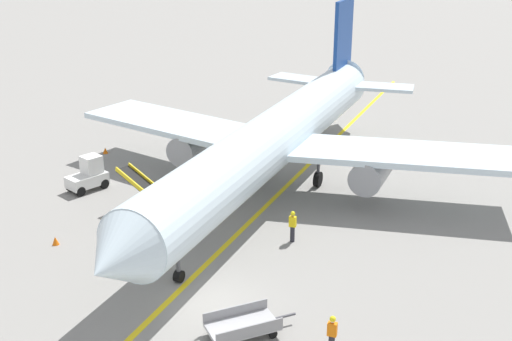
{
  "coord_description": "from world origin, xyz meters",
  "views": [
    {
      "loc": [
        10.51,
        -22.03,
        15.43
      ],
      "look_at": [
        -1.23,
        9.57,
        2.5
      ],
      "focal_mm": 45.49,
      "sensor_mm": 36.0,
      "label": 1
    }
  ],
  "objects_px": {
    "airliner": "(277,136)",
    "baggage_tug_near_wing": "(89,175)",
    "belt_loader_forward_hold": "(158,208)",
    "ground_crew_marshaller": "(332,334)",
    "safety_cone_nose_right": "(105,150)",
    "safety_cone_nose_left": "(55,241)",
    "ground_crew_wing_walker": "(293,225)",
    "baggage_cart_loaded": "(243,326)"
  },
  "relations": [
    {
      "from": "baggage_tug_near_wing",
      "to": "baggage_cart_loaded",
      "type": "bearing_deg",
      "value": -36.99
    },
    {
      "from": "belt_loader_forward_hold",
      "to": "ground_crew_marshaller",
      "type": "distance_m",
      "value": 14.45
    },
    {
      "from": "airliner",
      "to": "baggage_tug_near_wing",
      "type": "height_order",
      "value": "airliner"
    },
    {
      "from": "airliner",
      "to": "safety_cone_nose_left",
      "type": "relative_size",
      "value": 80.27
    },
    {
      "from": "safety_cone_nose_left",
      "to": "ground_crew_marshaller",
      "type": "bearing_deg",
      "value": -14.12
    },
    {
      "from": "belt_loader_forward_hold",
      "to": "ground_crew_marshaller",
      "type": "relative_size",
      "value": 3.01
    },
    {
      "from": "baggage_tug_near_wing",
      "to": "ground_crew_marshaller",
      "type": "height_order",
      "value": "baggage_tug_near_wing"
    },
    {
      "from": "ground_crew_marshaller",
      "to": "safety_cone_nose_right",
      "type": "bearing_deg",
      "value": 140.97
    },
    {
      "from": "belt_loader_forward_hold",
      "to": "baggage_tug_near_wing",
      "type": "bearing_deg",
      "value": 157.45
    },
    {
      "from": "baggage_cart_loaded",
      "to": "baggage_tug_near_wing",
      "type": "bearing_deg",
      "value": 143.01
    },
    {
      "from": "airliner",
      "to": "baggage_tug_near_wing",
      "type": "relative_size",
      "value": 13.0
    },
    {
      "from": "baggage_tug_near_wing",
      "to": "safety_cone_nose_left",
      "type": "bearing_deg",
      "value": -69.44
    },
    {
      "from": "ground_crew_marshaller",
      "to": "safety_cone_nose_right",
      "type": "relative_size",
      "value": 3.86
    },
    {
      "from": "belt_loader_forward_hold",
      "to": "safety_cone_nose_left",
      "type": "height_order",
      "value": "belt_loader_forward_hold"
    },
    {
      "from": "ground_crew_marshaller",
      "to": "safety_cone_nose_right",
      "type": "xyz_separation_m",
      "value": [
        -20.81,
        16.87,
        -0.69
      ]
    },
    {
      "from": "baggage_cart_loaded",
      "to": "safety_cone_nose_right",
      "type": "distance_m",
      "value": 24.16
    },
    {
      "from": "belt_loader_forward_hold",
      "to": "baggage_cart_loaded",
      "type": "distance_m",
      "value": 11.74
    },
    {
      "from": "airliner",
      "to": "belt_loader_forward_hold",
      "type": "xyz_separation_m",
      "value": [
        -4.64,
        -6.58,
        -2.64
      ]
    },
    {
      "from": "baggage_cart_loaded",
      "to": "ground_crew_marshaller",
      "type": "relative_size",
      "value": 1.92
    },
    {
      "from": "airliner",
      "to": "ground_crew_marshaller",
      "type": "height_order",
      "value": "airliner"
    },
    {
      "from": "ground_crew_wing_walker",
      "to": "safety_cone_nose_left",
      "type": "distance_m",
      "value": 12.17
    },
    {
      "from": "ground_crew_wing_walker",
      "to": "ground_crew_marshaller",
      "type": "bearing_deg",
      "value": -63.59
    },
    {
      "from": "airliner",
      "to": "baggage_cart_loaded",
      "type": "bearing_deg",
      "value": -76.29
    },
    {
      "from": "belt_loader_forward_hold",
      "to": "safety_cone_nose_left",
      "type": "xyz_separation_m",
      "value": [
        -3.59,
        -4.37,
        -0.56
      ]
    },
    {
      "from": "airliner",
      "to": "ground_crew_wing_walker",
      "type": "relative_size",
      "value": 20.78
    },
    {
      "from": "ground_crew_wing_walker",
      "to": "safety_cone_nose_right",
      "type": "height_order",
      "value": "ground_crew_wing_walker"
    },
    {
      "from": "belt_loader_forward_hold",
      "to": "baggage_cart_loaded",
      "type": "relative_size",
      "value": 1.57
    },
    {
      "from": "baggage_cart_loaded",
      "to": "safety_cone_nose_left",
      "type": "distance_m",
      "value": 12.51
    },
    {
      "from": "ground_crew_wing_walker",
      "to": "safety_cone_nose_right",
      "type": "bearing_deg",
      "value": 153.13
    },
    {
      "from": "baggage_tug_near_wing",
      "to": "belt_loader_forward_hold",
      "type": "xyz_separation_m",
      "value": [
        6.19,
        -2.57,
        -0.15
      ]
    },
    {
      "from": "safety_cone_nose_left",
      "to": "ground_crew_wing_walker",
      "type": "bearing_deg",
      "value": 22.1
    },
    {
      "from": "airliner",
      "to": "belt_loader_forward_hold",
      "type": "relative_size",
      "value": 6.89
    },
    {
      "from": "belt_loader_forward_hold",
      "to": "safety_cone_nose_right",
      "type": "bearing_deg",
      "value": 136.07
    },
    {
      "from": "baggage_cart_loaded",
      "to": "ground_crew_marshaller",
      "type": "bearing_deg",
      "value": 1.15
    },
    {
      "from": "belt_loader_forward_hold",
      "to": "ground_crew_marshaller",
      "type": "height_order",
      "value": "belt_loader_forward_hold"
    },
    {
      "from": "airliner",
      "to": "safety_cone_nose_right",
      "type": "relative_size",
      "value": 80.27
    },
    {
      "from": "airliner",
      "to": "ground_crew_marshaller",
      "type": "xyz_separation_m",
      "value": [
        7.23,
        -14.84,
        -2.51
      ]
    },
    {
      "from": "belt_loader_forward_hold",
      "to": "airliner",
      "type": "bearing_deg",
      "value": 54.84
    },
    {
      "from": "ground_crew_marshaller",
      "to": "safety_cone_nose_left",
      "type": "bearing_deg",
      "value": 165.88
    },
    {
      "from": "baggage_cart_loaded",
      "to": "ground_crew_wing_walker",
      "type": "relative_size",
      "value": 1.92
    },
    {
      "from": "baggage_tug_near_wing",
      "to": "belt_loader_forward_hold",
      "type": "bearing_deg",
      "value": -22.55
    },
    {
      "from": "airliner",
      "to": "safety_cone_nose_left",
      "type": "xyz_separation_m",
      "value": [
        -8.23,
        -10.95,
        -3.2
      ]
    }
  ]
}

